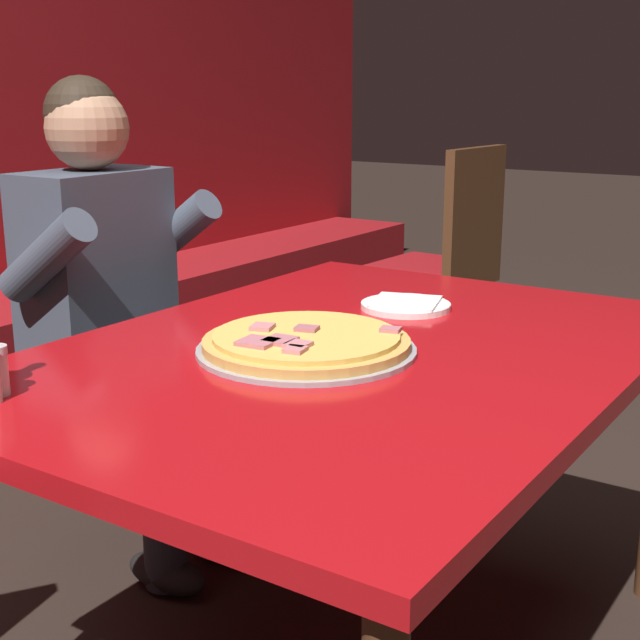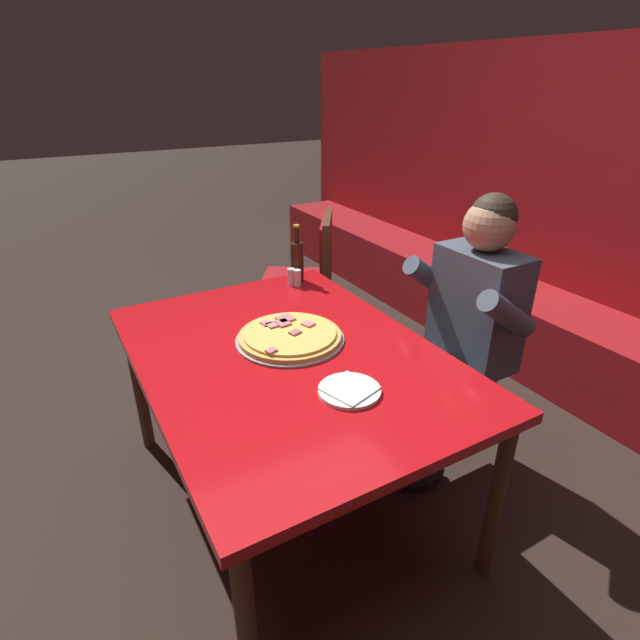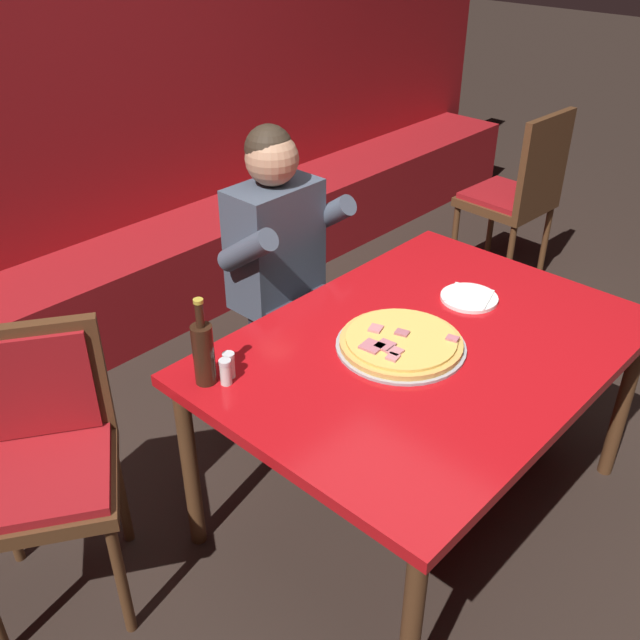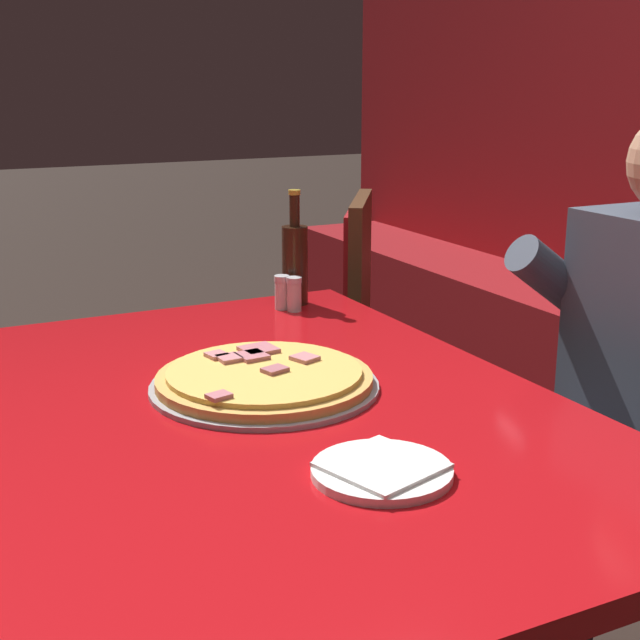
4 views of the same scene
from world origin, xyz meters
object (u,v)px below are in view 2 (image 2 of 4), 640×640
plate_white_paper (349,390)px  shaker_oregano (298,279)px  diner_seated_blue_shirt (460,328)px  beer_bottle (297,260)px  dining_chair_far_left (307,275)px  main_dining_table (288,367)px  pizza (290,336)px  shaker_red_pepper_flakes (291,278)px

plate_white_paper → shaker_oregano: shaker_oregano is taller
shaker_oregano → diner_seated_blue_shirt: (0.69, 0.43, -0.08)m
beer_bottle → shaker_oregano: beer_bottle is taller
dining_chair_far_left → beer_bottle: bearing=-33.5°
shaker_oregano → diner_seated_blue_shirt: diner_seated_blue_shirt is taller
plate_white_paper → diner_seated_blue_shirt: diner_seated_blue_shirt is taller
beer_bottle → main_dining_table: bearing=-30.5°
diner_seated_blue_shirt → pizza: bearing=-105.7°
beer_bottle → dining_chair_far_left: beer_bottle is taller
shaker_oregano → pizza: bearing=-30.5°
shaker_red_pepper_flakes → pizza: bearing=-27.4°
shaker_oregano → shaker_red_pepper_flakes: bearing=-147.3°
main_dining_table → diner_seated_blue_shirt: diner_seated_blue_shirt is taller
plate_white_paper → shaker_red_pepper_flakes: shaker_red_pepper_flakes is taller
diner_seated_blue_shirt → beer_bottle: bearing=-152.3°
pizza → shaker_red_pepper_flakes: size_ratio=5.01×
main_dining_table → shaker_oregano: 0.67m
beer_bottle → diner_seated_blue_shirt: (0.76, 0.40, -0.15)m
pizza → beer_bottle: 0.65m
pizza → beer_bottle: size_ratio=1.48×
pizza → beer_bottle: (-0.56, 0.32, 0.09)m
diner_seated_blue_shirt → dining_chair_far_left: size_ratio=1.35×
pizza → dining_chair_far_left: (-0.99, 0.61, -0.19)m
main_dining_table → shaker_red_pepper_flakes: shaker_red_pepper_flakes is taller
shaker_red_pepper_flakes → diner_seated_blue_shirt: 0.86m
plate_white_paper → dining_chair_far_left: 1.55m
shaker_red_pepper_flakes → beer_bottle: bearing=124.0°
pizza → main_dining_table: bearing=-33.1°
shaker_oregano → diner_seated_blue_shirt: bearing=31.9°
shaker_red_pepper_flakes → dining_chair_far_left: size_ratio=0.09×
main_dining_table → pizza: size_ratio=3.42×
main_dining_table → diner_seated_blue_shirt: 0.78m
diner_seated_blue_shirt → shaker_red_pepper_flakes: bearing=-148.0°
diner_seated_blue_shirt → dining_chair_far_left: 1.21m
shaker_red_pepper_flakes → plate_white_paper: bearing=-15.5°
plate_white_paper → beer_bottle: bearing=162.2°
shaker_oregano → dining_chair_far_left: (-0.50, 0.32, -0.21)m
shaker_oregano → dining_chair_far_left: size_ratio=0.09×
main_dining_table → dining_chair_far_left: dining_chair_far_left is taller
shaker_oregano → beer_bottle: bearing=153.3°
beer_bottle → diner_seated_blue_shirt: diner_seated_blue_shirt is taller
beer_bottle → pizza: bearing=-30.1°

